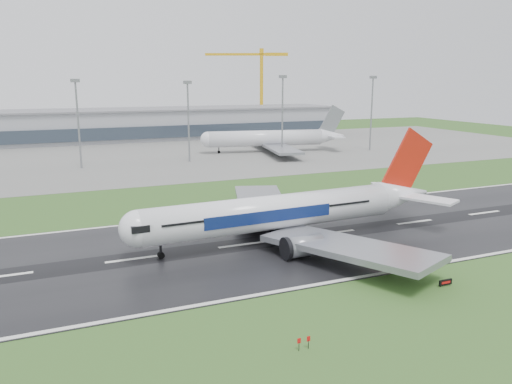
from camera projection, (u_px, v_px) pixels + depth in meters
name	position (u px, v px, depth m)	size (l,w,h in m)	color
ground	(241.00, 245.00, 93.35)	(520.00, 520.00, 0.00)	#2C531E
runway	(241.00, 245.00, 93.34)	(400.00, 45.00, 0.10)	black
apron	(132.00, 155.00, 205.93)	(400.00, 130.00, 0.08)	slate
terminal	(112.00, 125.00, 258.37)	(240.00, 36.00, 15.00)	gray
main_airliner	(294.00, 190.00, 94.88)	(65.56, 62.44, 19.36)	white
parked_airliner	(271.00, 130.00, 214.47)	(64.35, 59.91, 18.86)	silver
tower_crane	(261.00, 91.00, 302.33)	(49.21, 2.68, 48.23)	gold
runway_sign	(445.00, 283.00, 74.66)	(2.30, 0.26, 1.04)	black
floodmast_2	(78.00, 126.00, 172.27)	(0.64, 0.64, 29.34)	gray
floodmast_3	(189.00, 123.00, 186.96)	(0.64, 0.64, 28.75)	gray
floodmast_4	(282.00, 118.00, 201.30)	(0.64, 0.64, 30.90)	gray
floodmast_5	(371.00, 115.00, 217.40)	(0.64, 0.64, 30.80)	gray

